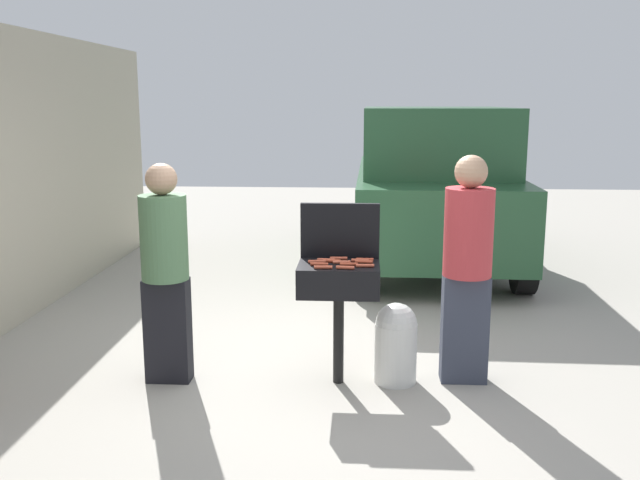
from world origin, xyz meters
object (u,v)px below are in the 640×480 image
hot_dog_1 (319,264)px  propane_tank (396,341)px  hot_dog_3 (339,258)px  hot_dog_0 (317,262)px  hot_dog_5 (365,260)px  bbq_grill (339,283)px  person_left (165,266)px  person_right (467,261)px  hot_dog_10 (349,264)px  hot_dog_9 (326,260)px  hot_dog_7 (332,261)px  hot_dog_4 (323,267)px  hot_dog_11 (364,262)px  hot_dog_12 (360,260)px  hot_dog_2 (342,262)px  parked_minivan (432,185)px  hot_dog_6 (365,266)px  hot_dog_8 (345,268)px

hot_dog_1 → propane_tank: (0.57, 0.10, -0.61)m
hot_dog_1 → hot_dog_3: same height
hot_dog_1 → hot_dog_0: bearing=105.7°
hot_dog_3 → hot_dog_5: 0.20m
bbq_grill → hot_dog_1: hot_dog_1 is taller
person_left → person_right: 2.24m
hot_dog_10 → person_left: 1.36m
hot_dog_0 → hot_dog_9: size_ratio=1.00×
hot_dog_5 → person_right: size_ratio=0.08×
person_left → hot_dog_1: bearing=13.3°
hot_dog_7 → person_right: size_ratio=0.08×
hot_dog_4 → hot_dog_9: size_ratio=1.00×
hot_dog_11 → hot_dog_12: size_ratio=1.00×
person_left → person_right: size_ratio=0.97×
hot_dog_2 → hot_dog_3: bearing=101.9°
person_left → hot_dog_2: bearing=16.8°
hot_dog_3 → hot_dog_11: (0.19, -0.11, 0.00)m
hot_dog_1 → parked_minivan: bearing=73.8°
hot_dog_0 → propane_tank: (0.59, 0.02, -0.61)m
hot_dog_12 → propane_tank: size_ratio=0.21×
hot_dog_3 → hot_dog_7: 0.10m
propane_tank → hot_dog_0: bearing=-178.2°
hot_dog_3 → hot_dog_7: (-0.05, -0.09, 0.00)m
propane_tank → hot_dog_6: bearing=-151.9°
hot_dog_7 → hot_dog_10: size_ratio=1.00×
hot_dog_4 → hot_dog_0: bearing=108.0°
hot_dog_9 → hot_dog_12: bearing=0.2°
hot_dog_1 → hot_dog_3: bearing=56.3°
bbq_grill → person_right: 0.97m
hot_dog_10 → hot_dog_0: bearing=163.3°
hot_dog_8 → hot_dog_12: bearing=66.1°
hot_dog_1 → hot_dog_2: same height
hot_dog_5 → person_right: person_right is taller
hot_dog_8 → person_right: person_right is taller
hot_dog_2 → hot_dog_8: (0.03, -0.17, 0.00)m
hot_dog_4 → hot_dog_12: 0.35m
bbq_grill → hot_dog_1: 0.22m
hot_dog_4 → hot_dog_7: 0.21m
hot_dog_5 → hot_dog_6: same height
hot_dog_3 → hot_dog_6: bearing=-48.9°
hot_dog_7 → propane_tank: hot_dog_7 is taller
person_right → hot_dog_3: bearing=-0.5°
hot_dog_12 → hot_dog_10: bearing=-121.8°
hot_dog_6 → hot_dog_11: (-0.01, 0.12, 0.00)m
hot_dog_9 → hot_dog_4: bearing=-91.8°
hot_dog_0 → hot_dog_5: 0.36m
hot_dog_0 → hot_dog_7: (0.11, 0.03, 0.00)m
hot_dog_5 → propane_tank: hot_dog_5 is taller
hot_dog_8 → person_right: bearing=15.8°
bbq_grill → hot_dog_7: bearing=140.7°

